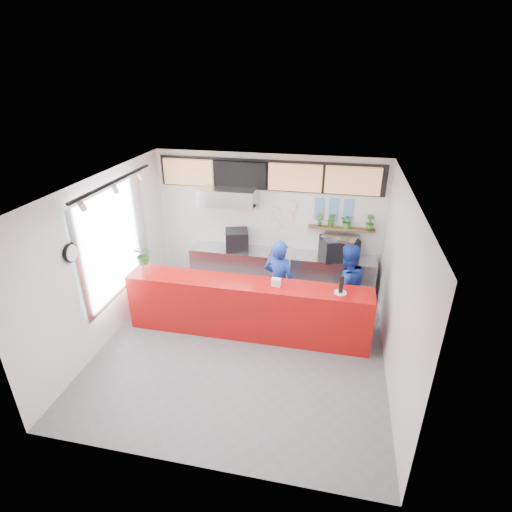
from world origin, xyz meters
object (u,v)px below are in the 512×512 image
Objects in this scene: panini_oven at (237,240)px; espresso_machine at (339,248)px; service_counter at (247,308)px; staff_center at (279,282)px; staff_right at (345,287)px; pepper_mill at (341,284)px.

espresso_machine is at bearing -16.34° from panini_oven.
panini_oven reaches higher than service_counter.
panini_oven is 0.29× the size of staff_center.
espresso_machine is 1.25m from staff_right.
staff_center reaches higher than pepper_mill.
staff_center is 1.25m from staff_right.
panini_oven is at bearing 158.51° from espresso_machine.
staff_right is at bearing -43.10° from panini_oven.
espresso_machine reaches higher than panini_oven.
espresso_machine is 0.42× the size of staff_right.
panini_oven is 0.28× the size of staff_right.
staff_center is at bearing 46.71° from service_counter.
staff_center reaches higher than service_counter.
service_counter is 2.59× the size of staff_center.
service_counter is at bearing 64.22° from staff_center.
pepper_mill is at bearing 55.12° from staff_right.
staff_right is (2.40, -1.21, -0.25)m from panini_oven.
pepper_mill is (1.65, -0.03, 0.72)m from service_counter.
staff_right is at bearing -103.79° from espresso_machine.
panini_oven is 1.73m from staff_center.
pepper_mill reaches higher than espresso_machine.
panini_oven is at bearing -52.51° from staff_right.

